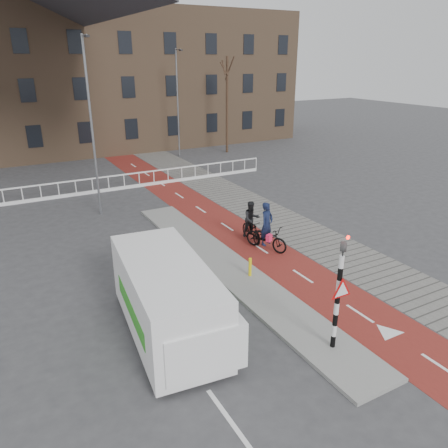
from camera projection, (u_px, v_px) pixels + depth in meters
ground at (305, 311)px, 14.55m from camera, size 120.00×120.00×0.00m
bike_lane at (209, 215)px, 23.40m from camera, size 2.50×60.00×0.01m
sidewalk at (253, 207)px, 24.66m from camera, size 3.00×60.00×0.01m
curb_island at (228, 267)px, 17.48m from camera, size 1.80×16.00×0.12m
traffic_signal at (339, 290)px, 11.91m from camera, size 0.80×0.80×3.68m
bollard at (250, 267)px, 16.55m from camera, size 0.12×0.12×0.72m
cyclist_near at (266, 234)px, 18.98m from camera, size 1.47×2.21×2.15m
cyclist_far at (251, 225)px, 19.82m from camera, size 0.86×1.80×1.90m
van at (166, 298)px, 12.97m from camera, size 2.73×5.66×2.35m
railing at (59, 193)px, 26.09m from camera, size 28.00×0.10×0.99m
townhouse_row at (41, 58)px, 36.57m from camera, size 46.00×10.00×15.90m
tree_right at (227, 106)px, 37.43m from camera, size 0.21×0.21×8.00m
streetlight_near at (92, 130)px, 21.95m from camera, size 0.12×0.12×8.96m
streetlight_right at (178, 105)px, 35.71m from camera, size 0.12×0.12×8.57m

